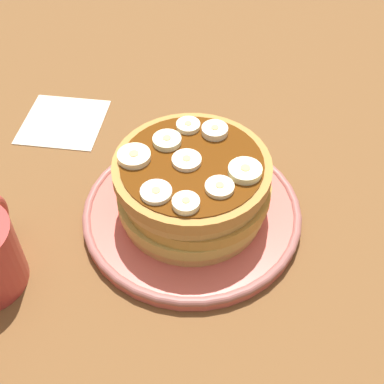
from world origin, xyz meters
The scene contains 13 objects.
ground_plane centered at (0.00, 0.00, -1.50)cm, with size 140.00×140.00×3.00cm, color brown.
plate centered at (0.00, 0.00, 0.95)cm, with size 25.26×25.26×1.77cm.
pancake_stack centered at (-0.10, -0.23, 5.25)cm, with size 17.04×17.57×7.50cm.
banana_slice_0 centered at (0.42, 0.57, 9.15)cm, with size 3.13×3.13×0.75cm.
banana_slice_1 centered at (2.83, 3.00, 9.23)cm, with size 3.14×3.14×0.91cm.
banana_slice_2 centered at (-3.53, -3.10, 9.15)cm, with size 2.96×2.96×0.75cm.
banana_slice_3 centered at (5.61, 0.97, 9.18)cm, with size 2.70×2.70×0.81cm.
banana_slice_4 centered at (4.91, -2.05, 9.30)cm, with size 2.93×2.93×1.04cm.
banana_slice_5 centered at (-0.50, 6.12, 9.25)cm, with size 3.54×3.54×0.93cm.
banana_slice_6 centered at (-1.11, -5.56, 9.29)cm, with size 3.51×3.51×1.02cm.
banana_slice_7 centered at (-6.06, -0.14, 9.26)cm, with size 2.74×2.74×0.95cm.
banana_slice_8 centered at (-4.82, 3.09, 9.15)cm, with size 3.18×3.18×0.75cm.
napkin centered at (15.71, 19.70, 0.15)cm, with size 11.00×11.00×0.30cm, color beige.
Camera 1 is at (-38.94, -3.78, 46.44)cm, focal length 48.30 mm.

